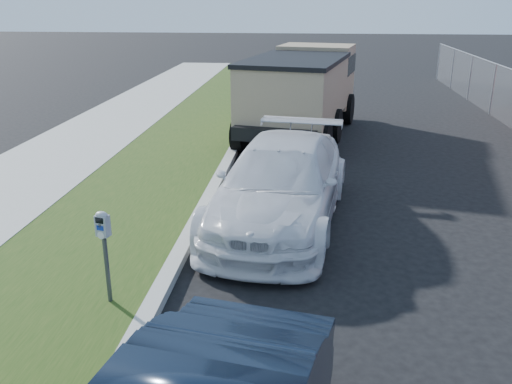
{
  "coord_description": "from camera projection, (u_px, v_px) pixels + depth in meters",
  "views": [
    {
      "loc": [
        -0.57,
        -7.35,
        4.02
      ],
      "look_at": [
        -1.4,
        1.0,
        1.0
      ],
      "focal_mm": 38.0,
      "sensor_mm": 36.0,
      "label": 1
    }
  ],
  "objects": [
    {
      "name": "white_wagon",
      "position": [
        280.0,
        183.0,
        10.07
      ],
      "size": [
        2.83,
        5.52,
        1.53
      ],
      "primitive_type": "imported",
      "rotation": [
        0.0,
        0.0,
        -0.13
      ],
      "color": "white",
      "rests_on": "ground"
    },
    {
      "name": "parking_meter",
      "position": [
        104.0,
        237.0,
        7.05
      ],
      "size": [
        0.21,
        0.16,
        1.31
      ],
      "rotation": [
        0.0,
        0.0,
        -0.27
      ],
      "color": "#3F4247",
      "rests_on": "ground"
    },
    {
      "name": "dump_truck",
      "position": [
        303.0,
        88.0,
        16.5
      ],
      "size": [
        3.67,
        6.83,
        2.54
      ],
      "rotation": [
        0.0,
        0.0,
        -0.2
      ],
      "color": "black",
      "rests_on": "ground"
    },
    {
      "name": "ground",
      "position": [
        341.0,
        279.0,
        8.19
      ],
      "size": [
        120.0,
        120.0,
        0.0
      ],
      "primitive_type": "plane",
      "color": "black",
      "rests_on": "ground"
    },
    {
      "name": "streetside",
      "position": [
        49.0,
        213.0,
        10.56
      ],
      "size": [
        6.12,
        50.0,
        0.15
      ],
      "color": "gray",
      "rests_on": "ground"
    }
  ]
}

